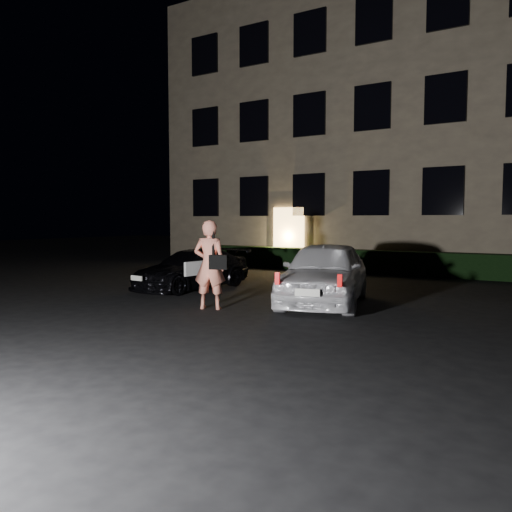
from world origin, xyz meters
The scene contains 6 objects.
ground centered at (0.00, 0.00, 0.00)m, with size 80.00×80.00×0.00m, color black.
building centered at (0.00, 14.99, 6.00)m, with size 20.00×8.11×12.00m.
hedge centered at (0.00, 10.50, 0.42)m, with size 15.00×0.70×0.85m, color black.
sedan centered at (-2.87, 3.68, 0.56)m, with size 2.01×4.05×1.13m.
hatch centered at (1.43, 3.26, 0.74)m, with size 2.78×4.67×1.49m.
man centered at (-0.46, 1.28, 0.99)m, with size 0.92×0.69×1.98m.
Camera 1 is at (6.08, -7.61, 1.98)m, focal length 35.00 mm.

